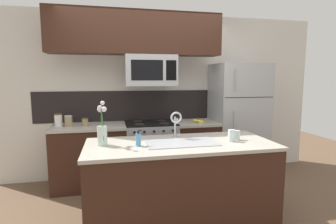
# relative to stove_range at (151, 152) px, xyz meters

# --- Properties ---
(ground_plane) EXTENTS (10.00, 10.00, 0.00)m
(ground_plane) POSITION_rel_stove_range_xyz_m (-0.00, -0.90, -0.46)
(ground_plane) COLOR brown
(rear_partition) EXTENTS (5.20, 0.10, 2.60)m
(rear_partition) POSITION_rel_stove_range_xyz_m (0.30, 0.38, 0.84)
(rear_partition) COLOR silver
(rear_partition) RESTS_ON ground
(splash_band) EXTENTS (3.48, 0.01, 0.48)m
(splash_band) POSITION_rel_stove_range_xyz_m (-0.00, 0.32, 0.69)
(splash_band) COLOR black
(splash_band) RESTS_ON rear_partition
(back_counter_left) EXTENTS (1.07, 0.65, 0.91)m
(back_counter_left) POSITION_rel_stove_range_xyz_m (-0.90, 0.00, -0.01)
(back_counter_left) COLOR #381E14
(back_counter_left) RESTS_ON ground
(back_counter_right) EXTENTS (0.67, 0.65, 0.91)m
(back_counter_right) POSITION_rel_stove_range_xyz_m (0.70, 0.00, -0.01)
(back_counter_right) COLOR #381E14
(back_counter_right) RESTS_ON ground
(stove_range) EXTENTS (0.76, 0.64, 0.93)m
(stove_range) POSITION_rel_stove_range_xyz_m (0.00, 0.00, 0.00)
(stove_range) COLOR #A8AAAF
(stove_range) RESTS_ON ground
(microwave) EXTENTS (0.74, 0.40, 0.44)m
(microwave) POSITION_rel_stove_range_xyz_m (0.00, -0.02, 1.24)
(microwave) COLOR #A8AAAF
(upper_cabinet_band) EXTENTS (2.44, 0.34, 0.60)m
(upper_cabinet_band) POSITION_rel_stove_range_xyz_m (-0.20, -0.05, 1.76)
(upper_cabinet_band) COLOR #381E14
(refrigerator) EXTENTS (0.82, 0.74, 1.82)m
(refrigerator) POSITION_rel_stove_range_xyz_m (1.43, 0.02, 0.45)
(refrigerator) COLOR #A8AAAF
(refrigerator) RESTS_ON ground
(storage_jar_tall) EXTENTS (0.11, 0.11, 0.19)m
(storage_jar_tall) POSITION_rel_stove_range_xyz_m (-1.32, 0.03, 0.54)
(storage_jar_tall) COLOR silver
(storage_jar_tall) RESTS_ON back_counter_left
(storage_jar_medium) EXTENTS (0.11, 0.11, 0.15)m
(storage_jar_medium) POSITION_rel_stove_range_xyz_m (-1.18, 0.01, 0.52)
(storage_jar_medium) COLOR #997F5B
(storage_jar_medium) RESTS_ON back_counter_left
(storage_jar_short) EXTENTS (0.09, 0.09, 0.12)m
(storage_jar_short) POSITION_rel_stove_range_xyz_m (-0.95, -0.01, 0.51)
(storage_jar_short) COLOR #997F5B
(storage_jar_short) RESTS_ON back_counter_left
(banana_bunch) EXTENTS (0.19, 0.13, 0.08)m
(banana_bunch) POSITION_rel_stove_range_xyz_m (0.74, -0.06, 0.47)
(banana_bunch) COLOR yellow
(banana_bunch) RESTS_ON back_counter_right
(island_counter) EXTENTS (1.99, 0.86, 0.91)m
(island_counter) POSITION_rel_stove_range_xyz_m (0.14, -1.25, -0.01)
(island_counter) COLOR #381E14
(island_counter) RESTS_ON ground
(kitchen_sink) EXTENTS (0.76, 0.44, 0.16)m
(kitchen_sink) POSITION_rel_stove_range_xyz_m (0.14, -1.25, 0.38)
(kitchen_sink) COLOR #ADAFB5
(kitchen_sink) RESTS_ON island_counter
(sink_faucet) EXTENTS (0.14, 0.14, 0.31)m
(sink_faucet) POSITION_rel_stove_range_xyz_m (0.14, -1.03, 0.65)
(sink_faucet) COLOR #B7BABF
(sink_faucet) RESTS_ON island_counter
(dish_soap_bottle) EXTENTS (0.06, 0.05, 0.16)m
(dish_soap_bottle) POSITION_rel_stove_range_xyz_m (-0.32, -1.30, 0.52)
(dish_soap_bottle) COLOR #4C93C6
(dish_soap_bottle) RESTS_ON island_counter
(drinking_glass) EXTENTS (0.08, 0.08, 0.13)m
(drinking_glass) POSITION_rel_stove_range_xyz_m (0.69, -1.31, 0.51)
(drinking_glass) COLOR silver
(drinking_glass) RESTS_ON island_counter
(spare_glass) EXTENTS (0.07, 0.07, 0.11)m
(spare_glass) POSITION_rel_stove_range_xyz_m (0.78, -1.26, 0.50)
(spare_glass) COLOR silver
(spare_glass) RESTS_ON island_counter
(flower_vase) EXTENTS (0.10, 0.18, 0.46)m
(flower_vase) POSITION_rel_stove_range_xyz_m (-0.67, -1.19, 0.59)
(flower_vase) COLOR silver
(flower_vase) RESTS_ON island_counter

